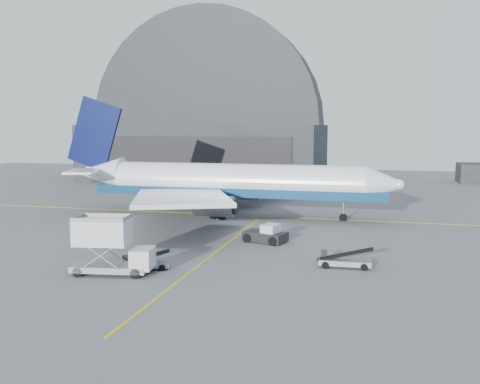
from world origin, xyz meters
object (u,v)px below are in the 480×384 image
(airliner, at_px, (224,182))
(catering_truck, at_px, (110,247))
(belt_loader_b, at_px, (344,261))
(belt_loader_a, at_px, (144,264))
(pushback_tug, at_px, (266,235))

(airliner, xyz_separation_m, catering_truck, (-1.01, -29.29, -2.24))
(belt_loader_b, bearing_deg, catering_truck, -161.96)
(belt_loader_a, relative_size, belt_loader_b, 0.91)
(pushback_tug, bearing_deg, belt_loader_b, -26.43)
(belt_loader_a, bearing_deg, catering_truck, -157.28)
(airliner, height_order, belt_loader_b, airliner)
(airliner, xyz_separation_m, belt_loader_b, (17.12, -22.48, -3.95))
(airliner, distance_m, catering_truck, 29.39)
(belt_loader_a, xyz_separation_m, belt_loader_b, (16.10, 4.83, 0.05))
(pushback_tug, height_order, belt_loader_a, pushback_tug)
(catering_truck, xyz_separation_m, pushback_tug, (9.77, 14.82, -1.52))
(airliner, relative_size, belt_loader_a, 10.78)
(catering_truck, bearing_deg, belt_loader_a, 35.31)
(airliner, relative_size, belt_loader_b, 9.80)
(belt_loader_a, distance_m, belt_loader_b, 16.81)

